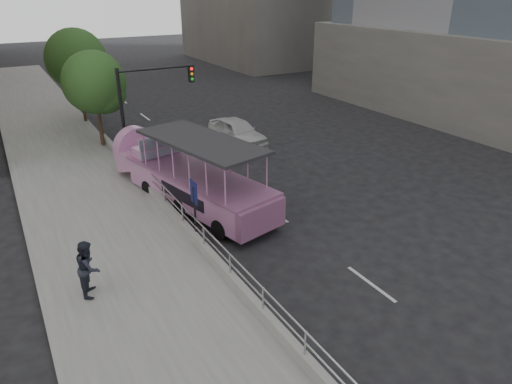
{
  "coord_description": "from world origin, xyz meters",
  "views": [
    {
      "loc": [
        -8.42,
        -10.78,
        8.89
      ],
      "look_at": [
        -0.74,
        2.52,
        1.92
      ],
      "focal_mm": 32.0,
      "sensor_mm": 36.0,
      "label": 1
    }
  ],
  "objects_px": {
    "traffic_signal": "(144,99)",
    "duck_boat": "(186,177)",
    "parking_sign": "(195,206)",
    "street_tree_near": "(97,85)",
    "pedestrian_mid": "(89,268)",
    "street_tree_far": "(78,62)",
    "car": "(237,132)"
  },
  "relations": [
    {
      "from": "traffic_signal",
      "to": "duck_boat",
      "type": "bearing_deg",
      "value": -91.05
    },
    {
      "from": "parking_sign",
      "to": "street_tree_near",
      "type": "xyz_separation_m",
      "value": [
        -0.3,
        12.93,
        2.13
      ]
    },
    {
      "from": "pedestrian_mid",
      "to": "street_tree_far",
      "type": "relative_size",
      "value": 0.28
    },
    {
      "from": "duck_boat",
      "to": "parking_sign",
      "type": "bearing_deg",
      "value": -107.0
    },
    {
      "from": "traffic_signal",
      "to": "street_tree_near",
      "type": "height_order",
      "value": "street_tree_near"
    },
    {
      "from": "car",
      "to": "traffic_signal",
      "type": "distance_m",
      "value": 6.3
    },
    {
      "from": "street_tree_near",
      "to": "street_tree_far",
      "type": "distance_m",
      "value": 6.02
    },
    {
      "from": "duck_boat",
      "to": "traffic_signal",
      "type": "distance_m",
      "value": 6.06
    },
    {
      "from": "traffic_signal",
      "to": "street_tree_far",
      "type": "bearing_deg",
      "value": 98.43
    },
    {
      "from": "pedestrian_mid",
      "to": "traffic_signal",
      "type": "height_order",
      "value": "traffic_signal"
    },
    {
      "from": "car",
      "to": "parking_sign",
      "type": "xyz_separation_m",
      "value": [
        -6.97,
        -9.94,
        0.9
      ]
    },
    {
      "from": "street_tree_far",
      "to": "car",
      "type": "bearing_deg",
      "value": -51.79
    },
    {
      "from": "parking_sign",
      "to": "traffic_signal",
      "type": "relative_size",
      "value": 0.51
    },
    {
      "from": "car",
      "to": "parking_sign",
      "type": "bearing_deg",
      "value": -130.56
    },
    {
      "from": "duck_boat",
      "to": "street_tree_near",
      "type": "distance_m",
      "value": 9.53
    },
    {
      "from": "duck_boat",
      "to": "traffic_signal",
      "type": "xyz_separation_m",
      "value": [
        0.1,
        5.6,
        2.31
      ]
    },
    {
      "from": "parking_sign",
      "to": "street_tree_far",
      "type": "height_order",
      "value": "street_tree_far"
    },
    {
      "from": "duck_boat",
      "to": "parking_sign",
      "type": "xyz_separation_m",
      "value": [
        -1.19,
        -3.89,
        0.5
      ]
    },
    {
      "from": "car",
      "to": "duck_boat",
      "type": "bearing_deg",
      "value": -139.22
    },
    {
      "from": "car",
      "to": "street_tree_far",
      "type": "xyz_separation_m",
      "value": [
        -7.07,
        8.98,
        3.52
      ]
    },
    {
      "from": "parking_sign",
      "to": "pedestrian_mid",
      "type": "bearing_deg",
      "value": -161.64
    },
    {
      "from": "street_tree_near",
      "to": "parking_sign",
      "type": "bearing_deg",
      "value": -88.65
    },
    {
      "from": "car",
      "to": "pedestrian_mid",
      "type": "distance_m",
      "value": 15.75
    },
    {
      "from": "street_tree_near",
      "to": "street_tree_far",
      "type": "bearing_deg",
      "value": 88.09
    },
    {
      "from": "pedestrian_mid",
      "to": "parking_sign",
      "type": "height_order",
      "value": "parking_sign"
    },
    {
      "from": "parking_sign",
      "to": "traffic_signal",
      "type": "height_order",
      "value": "traffic_signal"
    },
    {
      "from": "duck_boat",
      "to": "car",
      "type": "height_order",
      "value": "duck_boat"
    },
    {
      "from": "car",
      "to": "street_tree_near",
      "type": "distance_m",
      "value": 8.43
    },
    {
      "from": "duck_boat",
      "to": "traffic_signal",
      "type": "relative_size",
      "value": 1.9
    },
    {
      "from": "pedestrian_mid",
      "to": "traffic_signal",
      "type": "xyz_separation_m",
      "value": [
        5.32,
        10.83,
        2.3
      ]
    },
    {
      "from": "street_tree_near",
      "to": "duck_boat",
      "type": "bearing_deg",
      "value": -80.6
    },
    {
      "from": "car",
      "to": "parking_sign",
      "type": "height_order",
      "value": "parking_sign"
    }
  ]
}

